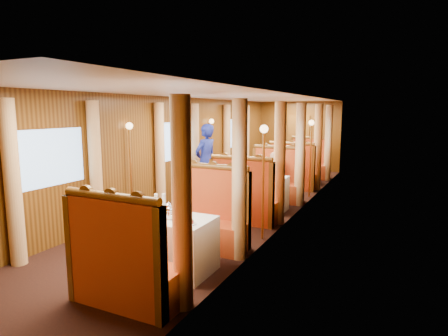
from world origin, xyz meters
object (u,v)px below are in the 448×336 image
Objects in this scene: banquette_near_aft at (209,221)px; rose_vase_far at (302,153)px; banquette_far_aft at (309,165)px; tea_tray at (164,217)px; banquette_near_fwd at (124,269)px; fruit_plate at (189,223)px; banquette_mid_aft at (276,183)px; teapot_back at (169,211)px; table_near at (174,244)px; teapot_right at (170,215)px; banquette_far_fwd at (292,174)px; teapot_left at (157,212)px; table_far at (301,171)px; steward at (206,161)px; table_mid at (262,193)px; banquette_mid_fwd at (244,201)px; rose_vase_mid at (263,169)px; passenger at (273,172)px.

banquette_near_aft is 5.98m from rose_vase_far.
banquette_far_aft reaches higher than tea_tray.
banquette_near_fwd reaches higher than fruit_plate.
banquette_mid_aft is 4.49m from teapot_back.
teapot_right reaches higher than table_near.
rose_vase_far is at bearing 95.88° from teapot_back.
banquette_far_fwd reaches higher than teapot_left.
banquette_near_fwd is at bearing -67.68° from teapot_right.
table_far is 1.02m from banquette_far_fwd.
table_mid is at bearing 87.52° from steward.
banquette_near_fwd is at bearing -77.51° from teapot_back.
banquette_near_fwd is 1.00× the size of banquette_mid_aft.
banquette_mid_fwd and banquette_far_aft have the same top height.
teapot_back is 0.09× the size of steward.
teapot_left is 1.08× the size of teapot_back.
banquette_near_aft is 1.27m from fruit_plate.
banquette_near_aft is at bearing -90.00° from banquette_mid_fwd.
rose_vase_mid is 0.82m from passenger.
banquette_mid_fwd is 7.82× the size of teapot_back.
fruit_plate is at bearing 11.65° from teapot_right.
steward is at bearing -129.73° from banquette_far_fwd.
rose_vase_mid is at bearing -89.66° from banquette_far_aft.
teapot_left is (-0.22, -3.58, 0.45)m from table_mid.
banquette_far_fwd reaches higher than table_near.
banquette_near_fwd reaches higher than rose_vase_mid.
teapot_right is at bearing -89.94° from banquette_mid_aft.
table_far is 1.02m from banquette_far_aft.
table_far is at bearing 90.00° from banquette_mid_fwd.
teapot_left is at bearing 171.38° from fruit_plate.
passenger reaches higher than teapot_left.
banquette_far_fwd and banquette_far_aft have the same top height.
banquette_far_fwd is at bearing -90.00° from table_far.
rose_vase_far is (0.02, 2.45, 0.50)m from banquette_mid_aft.
rose_vase_far is 2.68m from passenger.
table_mid is 3.61m from teapot_left.
table_near is 5.22× the size of fruit_plate.
rose_vase_mid is at bearing 87.69° from steward.
rose_vase_far is at bearing 89.49° from banquette_mid_aft.
table_far is 1.38× the size of passenger.
table_near is 0.78× the size of banquette_near_fwd.
table_near is 1.00× the size of table_mid.
tea_tray is (-0.12, -3.54, 0.38)m from table_mid.
passenger is (-0.00, -1.69, 0.32)m from banquette_far_fwd.
passenger is at bearing 91.92° from rose_vase_mid.
teapot_back is at bearing 35.53° from steward.
banquette_far_fwd is 6.08m from teapot_left.
banquette_mid_aft and banquette_far_aft have the same top height.
banquette_far_aft is at bearing 90.00° from banquette_mid_fwd.
tea_tray is at bearing 164.91° from fruit_plate.
banquette_near_aft is at bearing -90.00° from banquette_mid_aft.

